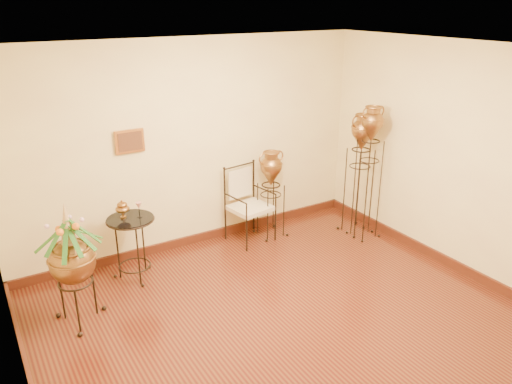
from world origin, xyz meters
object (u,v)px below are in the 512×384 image
side_table (133,247)px  amphora_tall (368,172)px  armchair (250,205)px  amphora_mid (359,174)px  planter_urn (72,257)px

side_table → amphora_tall: bearing=-10.1°
amphora_tall → armchair: size_ratio=1.79×
amphora_mid → armchair: (-1.48, 0.55, -0.36)m
armchair → amphora_mid: bearing=-29.2°
amphora_tall → planter_urn: bearing=179.9°
planter_urn → amphora_mid: bearing=2.3°
amphora_mid → planter_urn: (-4.02, -0.16, -0.12)m
amphora_mid → planter_urn: 4.02m
planter_urn → armchair: (2.54, 0.72, -0.24)m
amphora_tall → planter_urn: size_ratio=1.38×
amphora_tall → amphora_mid: (0.00, 0.17, -0.08)m
armchair → side_table: (-1.74, -0.15, -0.12)m
planter_urn → armchair: planter_urn is taller
amphora_tall → side_table: bearing=169.9°
amphora_tall → armchair: (-1.48, 0.73, -0.44)m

